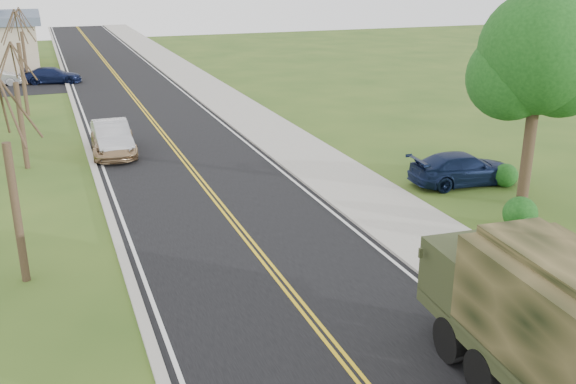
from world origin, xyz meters
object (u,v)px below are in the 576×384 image
sedan_silver (112,137)px  suv_champagne (114,143)px  military_truck (560,326)px  pickup_navy (463,169)px

sedan_silver → suv_champagne: bearing=-90.5°
military_truck → pickup_navy: (7.15, 13.10, -1.31)m
suv_champagne → sedan_silver: 0.57m
military_truck → pickup_navy: size_ratio=1.52×
military_truck → sedan_silver: 24.35m
sedan_silver → pickup_navy: bearing=-38.5°
military_truck → suv_champagne: 23.82m
sedan_silver → military_truck: bearing=-75.8°
sedan_silver → pickup_navy: size_ratio=1.01×
suv_champagne → military_truck: bearing=-71.9°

